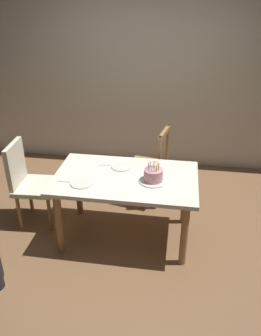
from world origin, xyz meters
TOP-DOWN VIEW (x-y plane):
  - ground at (0.00, 0.00)m, footprint 6.40×6.40m
  - back_wall at (0.00, 1.85)m, footprint 6.40×0.10m
  - dining_table at (0.00, 0.00)m, footprint 1.41×0.87m
  - birthday_cake at (0.28, -0.05)m, footprint 0.28×0.28m
  - plate_near_celebrant at (-0.39, -0.20)m, footprint 0.22×0.22m
  - plate_far_side at (-0.07, 0.20)m, footprint 0.22×0.22m
  - fork_near_celebrant at (-0.55, -0.19)m, footprint 0.18×0.02m
  - fork_far_side at (-0.23, 0.21)m, footprint 0.18×0.05m
  - chair_spindle_back at (0.16, 0.75)m, footprint 0.52×0.52m
  - chair_upholstered at (-1.10, 0.12)m, footprint 0.47×0.47m

SIDE VIEW (x-z plane):
  - ground at x=0.00m, z-range 0.00..0.00m
  - chair_spindle_back at x=0.16m, z-range -0.02..0.93m
  - chair_upholstered at x=-1.10m, z-range 0.06..1.01m
  - dining_table at x=0.00m, z-range 0.27..0.99m
  - fork_near_celebrant at x=-0.55m, z-range 0.73..0.73m
  - fork_far_side at x=-0.23m, z-range 0.73..0.73m
  - plate_near_celebrant at x=-0.39m, z-range 0.73..0.74m
  - plate_far_side at x=-0.07m, z-range 0.73..0.74m
  - birthday_cake at x=0.28m, z-range 0.69..0.88m
  - back_wall at x=0.00m, z-range 0.00..2.60m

